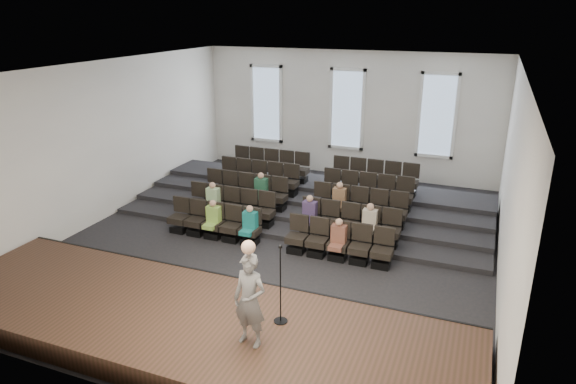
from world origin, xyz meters
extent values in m
plane|color=black|center=(0.00, 0.00, 0.00)|extent=(14.00, 14.00, 0.00)
cube|color=white|center=(0.00, 0.00, 5.01)|extent=(12.00, 14.00, 0.02)
cube|color=white|center=(0.00, 7.02, 2.50)|extent=(12.00, 0.04, 5.00)
cube|color=white|center=(0.00, -7.02, 2.50)|extent=(12.00, 0.04, 5.00)
cube|color=white|center=(-6.02, 0.00, 2.50)|extent=(0.04, 14.00, 5.00)
cube|color=white|center=(6.02, 0.00, 2.50)|extent=(0.04, 14.00, 5.00)
cube|color=#43271C|center=(0.00, -5.10, 0.25)|extent=(11.80, 3.60, 0.50)
cube|color=black|center=(0.00, -3.33, 0.25)|extent=(11.80, 0.06, 0.52)
cube|color=black|center=(0.00, 2.33, 0.07)|extent=(11.80, 4.80, 0.15)
cube|color=black|center=(0.00, 2.85, 0.15)|extent=(11.80, 3.75, 0.30)
cube|color=black|center=(0.00, 3.38, 0.22)|extent=(11.80, 2.70, 0.45)
cube|color=black|center=(0.00, 3.90, 0.30)|extent=(11.80, 1.65, 0.60)
cube|color=black|center=(-3.13, -0.60, 0.10)|extent=(0.47, 0.43, 0.20)
cube|color=black|center=(-3.13, -0.60, 0.41)|extent=(0.55, 0.50, 0.19)
cube|color=black|center=(-3.13, -0.39, 0.82)|extent=(0.55, 0.08, 0.50)
cube|color=black|center=(-2.53, -0.60, 0.10)|extent=(0.47, 0.43, 0.20)
cube|color=black|center=(-2.53, -0.60, 0.41)|extent=(0.55, 0.50, 0.19)
cube|color=black|center=(-2.53, -0.39, 0.82)|extent=(0.55, 0.08, 0.50)
cube|color=black|center=(-1.93, -0.60, 0.10)|extent=(0.47, 0.43, 0.20)
cube|color=black|center=(-1.93, -0.60, 0.41)|extent=(0.55, 0.50, 0.19)
cube|color=black|center=(-1.93, -0.39, 0.82)|extent=(0.55, 0.08, 0.50)
cube|color=black|center=(-1.33, -0.60, 0.10)|extent=(0.47, 0.43, 0.20)
cube|color=black|center=(-1.33, -0.60, 0.41)|extent=(0.55, 0.50, 0.19)
cube|color=black|center=(-1.33, -0.39, 0.82)|extent=(0.55, 0.08, 0.50)
cube|color=black|center=(-0.73, -0.60, 0.10)|extent=(0.47, 0.43, 0.20)
cube|color=black|center=(-0.73, -0.60, 0.41)|extent=(0.55, 0.50, 0.19)
cube|color=black|center=(-0.73, -0.39, 0.82)|extent=(0.55, 0.08, 0.50)
cube|color=black|center=(0.73, -0.60, 0.10)|extent=(0.47, 0.43, 0.20)
cube|color=black|center=(0.73, -0.60, 0.41)|extent=(0.55, 0.50, 0.19)
cube|color=black|center=(0.73, -0.39, 0.82)|extent=(0.55, 0.08, 0.50)
cube|color=black|center=(1.33, -0.60, 0.10)|extent=(0.47, 0.43, 0.20)
cube|color=black|center=(1.33, -0.60, 0.41)|extent=(0.55, 0.50, 0.19)
cube|color=black|center=(1.33, -0.39, 0.82)|extent=(0.55, 0.08, 0.50)
cube|color=black|center=(1.93, -0.60, 0.10)|extent=(0.47, 0.43, 0.20)
cube|color=black|center=(1.93, -0.60, 0.41)|extent=(0.55, 0.50, 0.19)
cube|color=black|center=(1.93, -0.39, 0.82)|extent=(0.55, 0.08, 0.50)
cube|color=black|center=(2.53, -0.60, 0.10)|extent=(0.47, 0.43, 0.20)
cube|color=black|center=(2.53, -0.60, 0.41)|extent=(0.55, 0.50, 0.19)
cube|color=black|center=(2.53, -0.39, 0.82)|extent=(0.55, 0.08, 0.50)
cube|color=black|center=(3.13, -0.60, 0.10)|extent=(0.47, 0.43, 0.20)
cube|color=black|center=(3.13, -0.60, 0.41)|extent=(0.55, 0.50, 0.19)
cube|color=black|center=(3.13, -0.39, 0.82)|extent=(0.55, 0.08, 0.50)
cube|color=black|center=(-3.13, 0.45, 0.25)|extent=(0.47, 0.43, 0.20)
cube|color=black|center=(-3.13, 0.45, 0.56)|extent=(0.55, 0.50, 0.19)
cube|color=black|center=(-3.13, 0.66, 0.97)|extent=(0.55, 0.08, 0.50)
cube|color=black|center=(-2.53, 0.45, 0.25)|extent=(0.47, 0.43, 0.20)
cube|color=black|center=(-2.53, 0.45, 0.56)|extent=(0.55, 0.50, 0.19)
cube|color=black|center=(-2.53, 0.66, 0.97)|extent=(0.55, 0.08, 0.50)
cube|color=black|center=(-1.93, 0.45, 0.25)|extent=(0.47, 0.43, 0.20)
cube|color=black|center=(-1.93, 0.45, 0.56)|extent=(0.55, 0.50, 0.19)
cube|color=black|center=(-1.93, 0.66, 0.97)|extent=(0.55, 0.08, 0.50)
cube|color=black|center=(-1.33, 0.45, 0.25)|extent=(0.47, 0.43, 0.20)
cube|color=black|center=(-1.33, 0.45, 0.56)|extent=(0.55, 0.50, 0.19)
cube|color=black|center=(-1.33, 0.66, 0.97)|extent=(0.55, 0.08, 0.50)
cube|color=black|center=(-0.73, 0.45, 0.25)|extent=(0.47, 0.43, 0.20)
cube|color=black|center=(-0.73, 0.45, 0.56)|extent=(0.55, 0.50, 0.19)
cube|color=black|center=(-0.73, 0.66, 0.97)|extent=(0.55, 0.08, 0.50)
cube|color=black|center=(0.73, 0.45, 0.25)|extent=(0.47, 0.43, 0.20)
cube|color=black|center=(0.73, 0.45, 0.56)|extent=(0.55, 0.50, 0.19)
cube|color=black|center=(0.73, 0.66, 0.97)|extent=(0.55, 0.08, 0.50)
cube|color=black|center=(1.33, 0.45, 0.25)|extent=(0.47, 0.43, 0.20)
cube|color=black|center=(1.33, 0.45, 0.56)|extent=(0.55, 0.50, 0.19)
cube|color=black|center=(1.33, 0.66, 0.97)|extent=(0.55, 0.08, 0.50)
cube|color=black|center=(1.93, 0.45, 0.25)|extent=(0.47, 0.43, 0.20)
cube|color=black|center=(1.93, 0.45, 0.56)|extent=(0.55, 0.50, 0.19)
cube|color=black|center=(1.93, 0.66, 0.97)|extent=(0.55, 0.08, 0.50)
cube|color=black|center=(2.53, 0.45, 0.25)|extent=(0.47, 0.43, 0.20)
cube|color=black|center=(2.53, 0.45, 0.56)|extent=(0.55, 0.50, 0.19)
cube|color=black|center=(2.53, 0.66, 0.97)|extent=(0.55, 0.08, 0.50)
cube|color=black|center=(3.13, 0.45, 0.25)|extent=(0.47, 0.43, 0.20)
cube|color=black|center=(3.13, 0.45, 0.56)|extent=(0.55, 0.50, 0.19)
cube|color=black|center=(3.13, 0.66, 0.97)|extent=(0.55, 0.08, 0.50)
cube|color=black|center=(-3.13, 1.50, 0.40)|extent=(0.47, 0.42, 0.20)
cube|color=black|center=(-3.13, 1.50, 0.71)|extent=(0.55, 0.50, 0.19)
cube|color=black|center=(-3.13, 1.71, 1.12)|extent=(0.55, 0.08, 0.50)
cube|color=black|center=(-2.53, 1.50, 0.40)|extent=(0.47, 0.42, 0.20)
cube|color=black|center=(-2.53, 1.50, 0.71)|extent=(0.55, 0.50, 0.19)
cube|color=black|center=(-2.53, 1.71, 1.12)|extent=(0.55, 0.08, 0.50)
cube|color=black|center=(-1.93, 1.50, 0.40)|extent=(0.47, 0.42, 0.20)
cube|color=black|center=(-1.93, 1.50, 0.71)|extent=(0.55, 0.50, 0.19)
cube|color=black|center=(-1.93, 1.71, 1.12)|extent=(0.55, 0.08, 0.50)
cube|color=black|center=(-1.33, 1.50, 0.40)|extent=(0.47, 0.42, 0.20)
cube|color=black|center=(-1.33, 1.50, 0.71)|extent=(0.55, 0.50, 0.19)
cube|color=black|center=(-1.33, 1.71, 1.12)|extent=(0.55, 0.08, 0.50)
cube|color=black|center=(-0.73, 1.50, 0.40)|extent=(0.47, 0.42, 0.20)
cube|color=black|center=(-0.73, 1.50, 0.71)|extent=(0.55, 0.50, 0.19)
cube|color=black|center=(-0.73, 1.71, 1.12)|extent=(0.55, 0.08, 0.50)
cube|color=black|center=(0.73, 1.50, 0.40)|extent=(0.47, 0.42, 0.20)
cube|color=black|center=(0.73, 1.50, 0.71)|extent=(0.55, 0.50, 0.19)
cube|color=black|center=(0.73, 1.71, 1.12)|extent=(0.55, 0.08, 0.50)
cube|color=black|center=(1.33, 1.50, 0.40)|extent=(0.47, 0.42, 0.20)
cube|color=black|center=(1.33, 1.50, 0.71)|extent=(0.55, 0.50, 0.19)
cube|color=black|center=(1.33, 1.71, 1.12)|extent=(0.55, 0.08, 0.50)
cube|color=black|center=(1.93, 1.50, 0.40)|extent=(0.47, 0.42, 0.20)
cube|color=black|center=(1.93, 1.50, 0.71)|extent=(0.55, 0.50, 0.19)
cube|color=black|center=(1.93, 1.71, 1.12)|extent=(0.55, 0.08, 0.50)
cube|color=black|center=(2.53, 1.50, 0.40)|extent=(0.47, 0.42, 0.20)
cube|color=black|center=(2.53, 1.50, 0.71)|extent=(0.55, 0.50, 0.19)
cube|color=black|center=(2.53, 1.71, 1.12)|extent=(0.55, 0.08, 0.50)
cube|color=black|center=(3.13, 1.50, 0.40)|extent=(0.47, 0.42, 0.20)
cube|color=black|center=(3.13, 1.50, 0.71)|extent=(0.55, 0.50, 0.19)
cube|color=black|center=(3.13, 1.71, 1.12)|extent=(0.55, 0.08, 0.50)
cube|color=black|center=(-3.13, 2.55, 0.55)|extent=(0.47, 0.42, 0.20)
cube|color=black|center=(-3.13, 2.55, 0.86)|extent=(0.55, 0.50, 0.19)
cube|color=black|center=(-3.13, 2.76, 1.27)|extent=(0.55, 0.08, 0.50)
cube|color=black|center=(-2.53, 2.55, 0.55)|extent=(0.47, 0.42, 0.20)
cube|color=black|center=(-2.53, 2.55, 0.86)|extent=(0.55, 0.50, 0.19)
cube|color=black|center=(-2.53, 2.76, 1.27)|extent=(0.55, 0.08, 0.50)
cube|color=black|center=(-1.93, 2.55, 0.55)|extent=(0.47, 0.42, 0.20)
cube|color=black|center=(-1.93, 2.55, 0.86)|extent=(0.55, 0.50, 0.19)
cube|color=black|center=(-1.93, 2.76, 1.27)|extent=(0.55, 0.08, 0.50)
cube|color=black|center=(-1.33, 2.55, 0.55)|extent=(0.47, 0.42, 0.20)
cube|color=black|center=(-1.33, 2.55, 0.86)|extent=(0.55, 0.50, 0.19)
cube|color=black|center=(-1.33, 2.76, 1.27)|extent=(0.55, 0.08, 0.50)
cube|color=black|center=(-0.73, 2.55, 0.55)|extent=(0.47, 0.42, 0.20)
cube|color=black|center=(-0.73, 2.55, 0.86)|extent=(0.55, 0.50, 0.19)
cube|color=black|center=(-0.73, 2.76, 1.27)|extent=(0.55, 0.08, 0.50)
cube|color=black|center=(0.73, 2.55, 0.55)|extent=(0.47, 0.42, 0.20)
cube|color=black|center=(0.73, 2.55, 0.86)|extent=(0.55, 0.50, 0.19)
cube|color=black|center=(0.73, 2.76, 1.27)|extent=(0.55, 0.08, 0.50)
cube|color=black|center=(1.33, 2.55, 0.55)|extent=(0.47, 0.42, 0.20)
cube|color=black|center=(1.33, 2.55, 0.86)|extent=(0.55, 0.50, 0.19)
cube|color=black|center=(1.33, 2.76, 1.27)|extent=(0.55, 0.08, 0.50)
cube|color=black|center=(1.93, 2.55, 0.55)|extent=(0.47, 0.42, 0.20)
cube|color=black|center=(1.93, 2.55, 0.86)|extent=(0.55, 0.50, 0.19)
cube|color=black|center=(1.93, 2.76, 1.27)|extent=(0.55, 0.08, 0.50)
cube|color=black|center=(2.53, 2.55, 0.55)|extent=(0.47, 0.42, 0.20)
cube|color=black|center=(2.53, 2.55, 0.86)|extent=(0.55, 0.50, 0.19)
cube|color=black|center=(2.53, 2.76, 1.27)|extent=(0.55, 0.08, 0.50)
cube|color=black|center=(3.13, 2.55, 0.55)|extent=(0.47, 0.42, 0.20)
cube|color=black|center=(3.13, 2.55, 0.86)|extent=(0.55, 0.50, 0.19)
cube|color=black|center=(3.13, 2.76, 1.27)|extent=(0.55, 0.08, 0.50)
cube|color=black|center=(-3.13, 3.60, 0.70)|extent=(0.47, 0.42, 0.20)
cube|color=black|center=(-3.13, 3.60, 1.01)|extent=(0.55, 0.50, 0.19)
cube|color=black|center=(-3.13, 3.81, 1.42)|extent=(0.55, 0.08, 0.50)
cube|color=black|center=(-2.53, 3.60, 0.70)|extent=(0.47, 0.42, 0.20)
cube|color=black|center=(-2.53, 3.60, 1.01)|extent=(0.55, 0.50, 0.19)
cube|color=black|center=(-2.53, 3.81, 1.42)|extent=(0.55, 0.08, 0.50)
cube|color=black|center=(-1.93, 3.60, 0.70)|extent=(0.47, 0.42, 0.20)
cube|color=black|center=(-1.93, 3.60, 1.01)|extent=(0.55, 0.50, 0.19)
cube|color=black|center=(-1.93, 3.81, 1.42)|extent=(0.55, 0.08, 0.50)
cube|color=black|center=(-1.33, 3.60, 0.70)|extent=(0.47, 0.42, 0.20)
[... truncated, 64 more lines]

